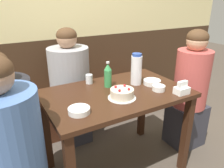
{
  "coord_description": "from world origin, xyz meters",
  "views": [
    {
      "loc": [
        -0.83,
        -1.37,
        1.47
      ],
      "look_at": [
        -0.01,
        0.05,
        0.82
      ],
      "focal_mm": 35.0,
      "sensor_mm": 36.0,
      "label": 1
    }
  ],
  "objects_px": {
    "bench_seat": "(80,108)",
    "birthday_cake": "(122,94)",
    "napkin_holder": "(182,89)",
    "bowl_soup_white": "(152,82)",
    "soju_bottle": "(108,75)",
    "person_grey_tee": "(190,94)",
    "bowl_side_dish": "(79,110)",
    "person_dark_striped": "(7,139)",
    "bowl_rice_small": "(159,88)",
    "water_pitcher": "(136,69)",
    "person_teal_shirt": "(70,88)",
    "person_pale_blue_shirt": "(11,159)",
    "glass_water_tall": "(89,79)"
  },
  "relations": [
    {
      "from": "bowl_side_dish",
      "to": "person_teal_shirt",
      "type": "relative_size",
      "value": 0.12
    },
    {
      "from": "person_dark_striped",
      "to": "bowl_rice_small",
      "type": "bearing_deg",
      "value": -8.06
    },
    {
      "from": "bowl_soup_white",
      "to": "person_dark_striped",
      "type": "relative_size",
      "value": 0.12
    },
    {
      "from": "person_teal_shirt",
      "to": "bowl_side_dish",
      "type": "bearing_deg",
      "value": -15.26
    },
    {
      "from": "birthday_cake",
      "to": "bowl_soup_white",
      "type": "height_order",
      "value": "birthday_cake"
    },
    {
      "from": "birthday_cake",
      "to": "bowl_side_dish",
      "type": "bearing_deg",
      "value": -171.86
    },
    {
      "from": "soju_bottle",
      "to": "water_pitcher",
      "type": "bearing_deg",
      "value": -15.16
    },
    {
      "from": "person_dark_striped",
      "to": "birthday_cake",
      "type": "bearing_deg",
      "value": -9.57
    },
    {
      "from": "soju_bottle",
      "to": "birthday_cake",
      "type": "bearing_deg",
      "value": -94.3
    },
    {
      "from": "glass_water_tall",
      "to": "person_grey_tee",
      "type": "height_order",
      "value": "person_grey_tee"
    },
    {
      "from": "water_pitcher",
      "to": "person_pale_blue_shirt",
      "type": "bearing_deg",
      "value": -165.43
    },
    {
      "from": "bench_seat",
      "to": "person_teal_shirt",
      "type": "xyz_separation_m",
      "value": [
        -0.17,
        -0.21,
        0.38
      ]
    },
    {
      "from": "napkin_holder",
      "to": "glass_water_tall",
      "type": "distance_m",
      "value": 0.78
    },
    {
      "from": "bowl_soup_white",
      "to": "person_pale_blue_shirt",
      "type": "bearing_deg",
      "value": -170.51
    },
    {
      "from": "person_grey_tee",
      "to": "person_dark_striped",
      "type": "height_order",
      "value": "person_grey_tee"
    },
    {
      "from": "bowl_rice_small",
      "to": "water_pitcher",
      "type": "bearing_deg",
      "value": 109.48
    },
    {
      "from": "water_pitcher",
      "to": "person_grey_tee",
      "type": "relative_size",
      "value": 0.22
    },
    {
      "from": "soju_bottle",
      "to": "bowl_rice_small",
      "type": "bearing_deg",
      "value": -41.15
    },
    {
      "from": "napkin_holder",
      "to": "person_pale_blue_shirt",
      "type": "bearing_deg",
      "value": 176.66
    },
    {
      "from": "napkin_holder",
      "to": "person_pale_blue_shirt",
      "type": "xyz_separation_m",
      "value": [
        -1.25,
        0.07,
        -0.19
      ]
    },
    {
      "from": "bowl_side_dish",
      "to": "person_pale_blue_shirt",
      "type": "relative_size",
      "value": 0.12
    },
    {
      "from": "bowl_rice_small",
      "to": "person_grey_tee",
      "type": "relative_size",
      "value": 0.09
    },
    {
      "from": "bowl_soup_white",
      "to": "person_teal_shirt",
      "type": "xyz_separation_m",
      "value": [
        -0.52,
        0.64,
        -0.18
      ]
    },
    {
      "from": "person_grey_tee",
      "to": "soju_bottle",
      "type": "bearing_deg",
      "value": -11.2
    },
    {
      "from": "soju_bottle",
      "to": "bowl_soup_white",
      "type": "xyz_separation_m",
      "value": [
        0.36,
        -0.15,
        -0.08
      ]
    },
    {
      "from": "water_pitcher",
      "to": "person_pale_blue_shirt",
      "type": "xyz_separation_m",
      "value": [
        -1.07,
        -0.28,
        -0.29
      ]
    },
    {
      "from": "person_grey_tee",
      "to": "person_dark_striped",
      "type": "distance_m",
      "value": 1.67
    },
    {
      "from": "bowl_rice_small",
      "to": "bowl_soup_white",
      "type": "bearing_deg",
      "value": 72.63
    },
    {
      "from": "napkin_holder",
      "to": "bowl_soup_white",
      "type": "height_order",
      "value": "napkin_holder"
    },
    {
      "from": "soju_bottle",
      "to": "glass_water_tall",
      "type": "relative_size",
      "value": 2.73
    },
    {
      "from": "bowl_soup_white",
      "to": "soju_bottle",
      "type": "bearing_deg",
      "value": 157.88
    },
    {
      "from": "birthday_cake",
      "to": "glass_water_tall",
      "type": "distance_m",
      "value": 0.41
    },
    {
      "from": "birthday_cake",
      "to": "soju_bottle",
      "type": "relative_size",
      "value": 0.97
    },
    {
      "from": "water_pitcher",
      "to": "soju_bottle",
      "type": "height_order",
      "value": "water_pitcher"
    },
    {
      "from": "soju_bottle",
      "to": "bowl_side_dish",
      "type": "height_order",
      "value": "soju_bottle"
    },
    {
      "from": "bench_seat",
      "to": "birthday_cake",
      "type": "xyz_separation_m",
      "value": [
        -0.02,
        -0.96,
        0.57
      ]
    },
    {
      "from": "person_teal_shirt",
      "to": "person_grey_tee",
      "type": "relative_size",
      "value": 1.0
    },
    {
      "from": "birthday_cake",
      "to": "person_teal_shirt",
      "type": "xyz_separation_m",
      "value": [
        -0.15,
        0.75,
        -0.19
      ]
    },
    {
      "from": "person_teal_shirt",
      "to": "person_pale_blue_shirt",
      "type": "relative_size",
      "value": 1.0
    },
    {
      "from": "bowl_side_dish",
      "to": "person_dark_striped",
      "type": "xyz_separation_m",
      "value": [
        -0.44,
        0.19,
        -0.19
      ]
    },
    {
      "from": "water_pitcher",
      "to": "bowl_soup_white",
      "type": "bearing_deg",
      "value": -34.6
    },
    {
      "from": "person_grey_tee",
      "to": "person_dark_striped",
      "type": "xyz_separation_m",
      "value": [
        -1.66,
        0.05,
        0.02
      ]
    },
    {
      "from": "bowl_side_dish",
      "to": "glass_water_tall",
      "type": "relative_size",
      "value": 1.81
    },
    {
      "from": "bowl_soup_white",
      "to": "person_dark_striped",
      "type": "bearing_deg",
      "value": 178.52
    },
    {
      "from": "soju_bottle",
      "to": "person_grey_tee",
      "type": "relative_size",
      "value": 0.18
    },
    {
      "from": "bowl_side_dish",
      "to": "person_grey_tee",
      "type": "bearing_deg",
      "value": 6.41
    },
    {
      "from": "napkin_holder",
      "to": "bowl_side_dish",
      "type": "xyz_separation_m",
      "value": [
        -0.81,
        0.11,
        -0.02
      ]
    },
    {
      "from": "birthday_cake",
      "to": "person_pale_blue_shirt",
      "type": "relative_size",
      "value": 0.17
    },
    {
      "from": "bowl_rice_small",
      "to": "person_teal_shirt",
      "type": "bearing_deg",
      "value": 121.86
    },
    {
      "from": "bench_seat",
      "to": "soju_bottle",
      "type": "relative_size",
      "value": 8.67
    }
  ]
}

